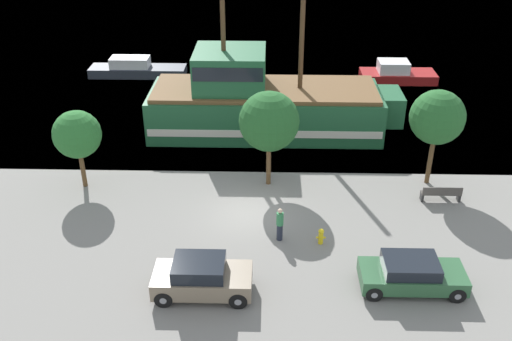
% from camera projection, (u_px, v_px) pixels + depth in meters
% --- Properties ---
extents(ground_plane, '(160.00, 160.00, 0.00)m').
position_uv_depth(ground_plane, '(248.00, 212.00, 27.75)').
color(ground_plane, gray).
extents(water_surface, '(80.00, 80.00, 0.00)m').
position_uv_depth(water_surface, '(262.00, 5.00, 66.27)').
color(water_surface, slate).
rests_on(water_surface, ground).
extents(pirate_ship, '(15.39, 5.10, 9.48)m').
position_uv_depth(pirate_ship, '(262.00, 103.00, 35.12)').
color(pirate_ship, '#1E5633').
rests_on(pirate_ship, water_surface).
extents(moored_boat_dockside, '(5.67, 2.28, 1.58)m').
position_uv_depth(moored_boat_dockside, '(397.00, 74.00, 43.67)').
color(moored_boat_dockside, maroon).
rests_on(moored_boat_dockside, water_surface).
extents(moored_boat_outer, '(7.48, 1.93, 1.48)m').
position_uv_depth(moored_boat_outer, '(136.00, 69.00, 44.77)').
color(moored_boat_outer, '#2D333D').
rests_on(moored_boat_outer, water_surface).
extents(parked_car_curb_front, '(3.85, 1.85, 1.56)m').
position_uv_depth(parked_car_curb_front, '(202.00, 278.00, 22.22)').
color(parked_car_curb_front, '#7F705B').
rests_on(parked_car_curb_front, ground_plane).
extents(parked_car_curb_mid, '(4.13, 1.82, 1.37)m').
position_uv_depth(parked_car_curb_mid, '(412.00, 274.00, 22.54)').
color(parked_car_curb_mid, '#2D5B38').
rests_on(parked_car_curb_mid, ground_plane).
extents(fire_hydrant, '(0.42, 0.25, 0.76)m').
position_uv_depth(fire_hydrant, '(321.00, 236.00, 25.30)').
color(fire_hydrant, yellow).
rests_on(fire_hydrant, ground_plane).
extents(bench_promenade_east, '(1.96, 0.45, 0.85)m').
position_uv_depth(bench_promenade_east, '(441.00, 194.00, 28.39)').
color(bench_promenade_east, '#4C4742').
rests_on(bench_promenade_east, ground_plane).
extents(pedestrian_walking_near, '(0.32, 0.32, 1.63)m').
position_uv_depth(pedestrian_walking_near, '(280.00, 224.00, 25.36)').
color(pedestrian_walking_near, '#232838').
rests_on(pedestrian_walking_near, ground_plane).
extents(tree_row_east, '(2.43, 2.43, 4.20)m').
position_uv_depth(tree_row_east, '(77.00, 135.00, 28.52)').
color(tree_row_east, brown).
rests_on(tree_row_east, ground_plane).
extents(tree_row_mideast, '(3.05, 3.05, 5.12)m').
position_uv_depth(tree_row_mideast, '(269.00, 121.00, 28.43)').
color(tree_row_mideast, brown).
rests_on(tree_row_mideast, ground_plane).
extents(tree_row_midwest, '(2.77, 2.77, 5.14)m').
position_uv_depth(tree_row_midwest, '(437.00, 117.00, 28.46)').
color(tree_row_midwest, brown).
rests_on(tree_row_midwest, ground_plane).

